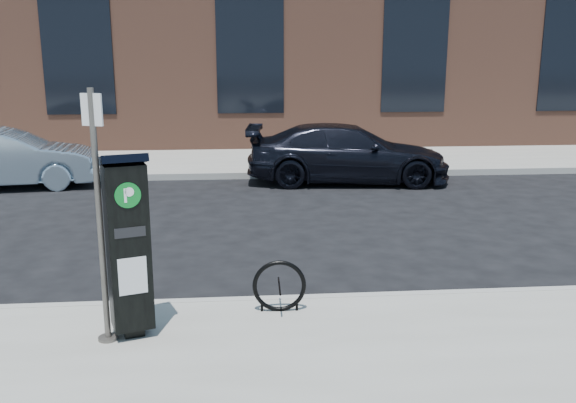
{
  "coord_description": "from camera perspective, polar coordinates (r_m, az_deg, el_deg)",
  "views": [
    {
      "loc": [
        -0.48,
        -6.63,
        2.85
      ],
      "look_at": [
        0.14,
        0.5,
        1.17
      ],
      "focal_mm": 38.0,
      "sensor_mm": 36.0,
      "label": 1
    }
  ],
  "objects": [
    {
      "name": "car_dark",
      "position": [
        14.44,
        5.59,
        4.5
      ],
      "size": [
        4.88,
        2.36,
        1.37
      ],
      "primitive_type": "imported",
      "rotation": [
        0.0,
        0.0,
        1.48
      ],
      "color": "black",
      "rests_on": "ground"
    },
    {
      "name": "ground",
      "position": [
        7.24,
        -0.78,
        -10.01
      ],
      "size": [
        120.0,
        120.0,
        0.0
      ],
      "primitive_type": "plane",
      "color": "black",
      "rests_on": "ground"
    },
    {
      "name": "curb_far",
      "position": [
        14.92,
        -3.02,
        2.45
      ],
      "size": [
        60.0,
        0.12,
        0.16
      ],
      "primitive_type": "cube",
      "color": "#9E9B93",
      "rests_on": "ground"
    },
    {
      "name": "curb_near",
      "position": [
        7.19,
        -0.77,
        -9.52
      ],
      "size": [
        60.0,
        0.12,
        0.16
      ],
      "primitive_type": "cube",
      "color": "#9E9B93",
      "rests_on": "ground"
    },
    {
      "name": "bike_rack",
      "position": [
        6.7,
        -0.82,
        -7.94
      ],
      "size": [
        0.59,
        0.07,
        0.59
      ],
      "rotation": [
        0.0,
        0.0,
        -0.03
      ],
      "color": "black",
      "rests_on": "sidewalk_near"
    },
    {
      "name": "parking_kiosk",
      "position": [
        6.13,
        -14.74,
        -3.85
      ],
      "size": [
        0.52,
        0.49,
        1.85
      ],
      "rotation": [
        0.0,
        0.0,
        0.33
      ],
      "color": "black",
      "rests_on": "sidewalk_near"
    },
    {
      "name": "building",
      "position": [
        23.67,
        -3.93,
        16.3
      ],
      "size": [
        28.0,
        10.05,
        8.25
      ],
      "color": "brown",
      "rests_on": "ground"
    },
    {
      "name": "car_silver",
      "position": [
        15.12,
        -24.97,
        3.66
      ],
      "size": [
        4.21,
        1.94,
        1.34
      ],
      "primitive_type": "imported",
      "rotation": [
        0.0,
        0.0,
        1.7
      ],
      "color": "#94ABBC",
      "rests_on": "ground"
    },
    {
      "name": "sidewalk_far",
      "position": [
        20.83,
        -3.6,
        5.51
      ],
      "size": [
        60.0,
        12.0,
        0.15
      ],
      "primitive_type": "cube",
      "color": "gray",
      "rests_on": "ground"
    },
    {
      "name": "sign_pole",
      "position": [
        6.01,
        -17.2,
        -1.71
      ],
      "size": [
        0.21,
        0.2,
        2.45
      ],
      "rotation": [
        0.0,
        0.0,
        -0.4
      ],
      "color": "#5D5952",
      "rests_on": "sidewalk_near"
    }
  ]
}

